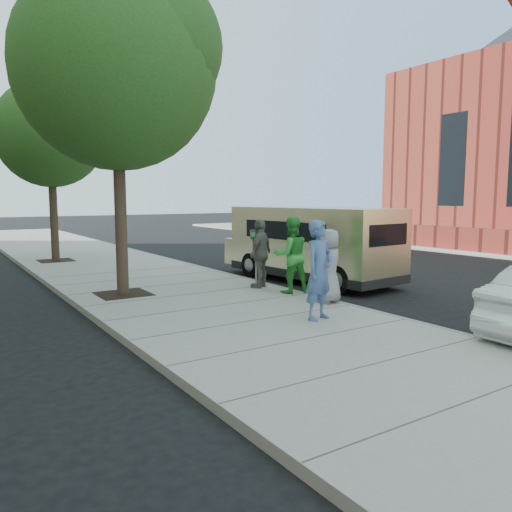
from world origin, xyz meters
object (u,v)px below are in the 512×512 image
parking_meter (256,246)px  van (310,242)px  person_officer (319,270)px  tree_far (51,129)px  tree_near (118,62)px  person_gray_shirt (329,266)px  person_striped_polo (261,253)px  person_green_shirt (291,255)px

parking_meter → van: size_ratio=0.25×
person_officer → tree_far: bearing=85.8°
tree_near → person_gray_shirt: size_ratio=4.62×
tree_near → person_striped_polo: size_ratio=4.26×
person_green_shirt → person_striped_polo: (-0.21, 1.02, -0.04)m
tree_near → person_green_shirt: bearing=-31.0°
person_officer → person_gray_shirt: 1.59m
person_gray_shirt → person_striped_polo: 2.41m
person_striped_polo → parking_meter: bearing=-25.9°
tree_near → parking_meter: bearing=-18.8°
parking_meter → person_officer: size_ratio=0.79×
tree_far → parking_meter: (3.10, -8.66, -3.65)m
person_officer → person_green_shirt: bearing=49.4°
parking_meter → person_striped_polo: person_striped_polo is taller
tree_far → person_officer: size_ratio=3.43×
person_officer → person_gray_shirt: size_ratio=1.16×
person_officer → person_striped_polo: 3.58m
tree_far → person_gray_shirt: size_ratio=3.98×
person_officer → person_striped_polo: bearing=59.5°
tree_near → person_green_shirt: (3.44, -2.07, -4.47)m
tree_near → van: bearing=-3.0°
parking_meter → person_gray_shirt: 2.43m
tree_far → person_officer: bearing=-79.4°
tree_far → parking_meter: bearing=-70.3°
person_green_shirt → van: bearing=-123.3°
van → person_gray_shirt: 3.76m
person_gray_shirt → person_striped_polo: (-0.22, 2.40, 0.07)m
tree_far → person_green_shirt: size_ratio=3.52×
person_officer → person_green_shirt: (1.17, 2.43, -0.02)m
tree_near → parking_meter: (3.10, -1.06, -4.31)m
tree_near → person_green_shirt: 6.01m
parking_meter → tree_far: bearing=131.4°
person_officer → person_striped_polo: (0.97, 3.45, -0.06)m
tree_near → tree_far: bearing=90.0°
tree_far → person_green_shirt: bearing=-70.4°
parking_meter → person_officer: person_officer is taller
tree_near → person_gray_shirt: bearing=-44.9°
person_green_shirt → person_gray_shirt: 1.38m
person_green_shirt → person_gray_shirt: (0.01, -1.38, -0.11)m
person_gray_shirt → person_striped_polo: person_striped_polo is taller
parking_meter → person_striped_polo: (0.14, 0.01, -0.20)m
van → tree_near: bearing=171.6°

